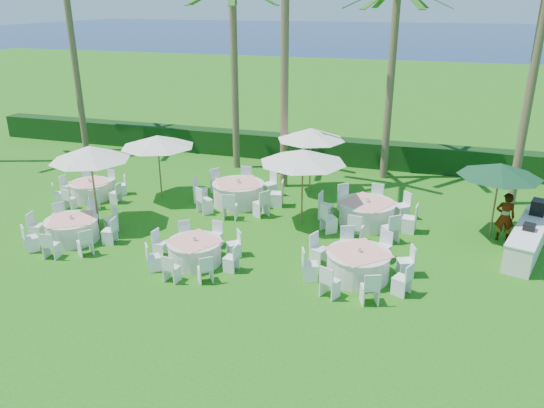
{
  "coord_description": "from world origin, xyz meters",
  "views": [
    {
      "loc": [
        6.59,
        -12.65,
        7.51
      ],
      "look_at": [
        1.8,
        2.58,
        1.3
      ],
      "focal_mm": 35.0,
      "sensor_mm": 36.0,
      "label": 1
    }
  ],
  "objects_px": {
    "buffet_table": "(529,237)",
    "staff_person": "(505,217)",
    "banquet_table_e": "(238,193)",
    "banquet_table_f": "(366,213)",
    "banquet_table_d": "(91,190)",
    "banquet_table_a": "(72,229)",
    "banquet_table_c": "(358,264)",
    "umbrella_d": "(311,134)",
    "umbrella_green": "(500,170)",
    "umbrella_a": "(90,153)",
    "umbrella_c": "(157,141)",
    "banquet_table_b": "(195,251)",
    "umbrella_b": "(303,156)"
  },
  "relations": [
    {
      "from": "banquet_table_a",
      "to": "umbrella_a",
      "type": "bearing_deg",
      "value": 88.9
    },
    {
      "from": "banquet_table_f",
      "to": "umbrella_green",
      "type": "bearing_deg",
      "value": 3.9
    },
    {
      "from": "banquet_table_d",
      "to": "umbrella_green",
      "type": "xyz_separation_m",
      "value": [
        15.03,
        0.91,
        1.98
      ]
    },
    {
      "from": "banquet_table_c",
      "to": "umbrella_green",
      "type": "bearing_deg",
      "value": 47.31
    },
    {
      "from": "umbrella_a",
      "to": "banquet_table_c",
      "type": "bearing_deg",
      "value": -6.39
    },
    {
      "from": "banquet_table_d",
      "to": "umbrella_green",
      "type": "relative_size",
      "value": 1.04
    },
    {
      "from": "banquet_table_a",
      "to": "umbrella_a",
      "type": "xyz_separation_m",
      "value": [
        0.03,
        1.36,
        2.23
      ]
    },
    {
      "from": "umbrella_b",
      "to": "buffet_table",
      "type": "height_order",
      "value": "umbrella_b"
    },
    {
      "from": "banquet_table_a",
      "to": "banquet_table_c",
      "type": "height_order",
      "value": "banquet_table_c"
    },
    {
      "from": "buffet_table",
      "to": "staff_person",
      "type": "bearing_deg",
      "value": 135.73
    },
    {
      "from": "banquet_table_b",
      "to": "umbrella_d",
      "type": "relative_size",
      "value": 1.05
    },
    {
      "from": "umbrella_a",
      "to": "banquet_table_a",
      "type": "bearing_deg",
      "value": -91.1
    },
    {
      "from": "banquet_table_e",
      "to": "banquet_table_f",
      "type": "relative_size",
      "value": 1.01
    },
    {
      "from": "umbrella_a",
      "to": "banquet_table_f",
      "type": "bearing_deg",
      "value": 17.27
    },
    {
      "from": "banquet_table_a",
      "to": "staff_person",
      "type": "distance_m",
      "value": 14.24
    },
    {
      "from": "banquet_table_d",
      "to": "staff_person",
      "type": "distance_m",
      "value": 15.4
    },
    {
      "from": "banquet_table_b",
      "to": "banquet_table_f",
      "type": "distance_m",
      "value": 6.35
    },
    {
      "from": "banquet_table_a",
      "to": "buffet_table",
      "type": "relative_size",
      "value": 0.76
    },
    {
      "from": "banquet_table_d",
      "to": "banquet_table_f",
      "type": "height_order",
      "value": "banquet_table_f"
    },
    {
      "from": "banquet_table_e",
      "to": "umbrella_a",
      "type": "bearing_deg",
      "value": -139.93
    },
    {
      "from": "banquet_table_c",
      "to": "umbrella_a",
      "type": "bearing_deg",
      "value": 173.61
    },
    {
      "from": "banquet_table_d",
      "to": "umbrella_d",
      "type": "bearing_deg",
      "value": 22.22
    },
    {
      "from": "staff_person",
      "to": "banquet_table_a",
      "type": "bearing_deg",
      "value": 18.57
    },
    {
      "from": "umbrella_a",
      "to": "umbrella_green",
      "type": "height_order",
      "value": "umbrella_a"
    },
    {
      "from": "umbrella_a",
      "to": "umbrella_green",
      "type": "relative_size",
      "value": 1.08
    },
    {
      "from": "banquet_table_e",
      "to": "banquet_table_f",
      "type": "bearing_deg",
      "value": -6.45
    },
    {
      "from": "banquet_table_a",
      "to": "staff_person",
      "type": "height_order",
      "value": "staff_person"
    },
    {
      "from": "banquet_table_c",
      "to": "banquet_table_e",
      "type": "relative_size",
      "value": 0.89
    },
    {
      "from": "umbrella_c",
      "to": "umbrella_green",
      "type": "distance_m",
      "value": 12.4
    },
    {
      "from": "banquet_table_e",
      "to": "umbrella_b",
      "type": "bearing_deg",
      "value": -20.35
    },
    {
      "from": "buffet_table",
      "to": "umbrella_d",
      "type": "bearing_deg",
      "value": 157.3
    },
    {
      "from": "banquet_table_a",
      "to": "banquet_table_e",
      "type": "relative_size",
      "value": 0.86
    },
    {
      "from": "banquet_table_c",
      "to": "banquet_table_e",
      "type": "height_order",
      "value": "banquet_table_e"
    },
    {
      "from": "banquet_table_c",
      "to": "banquet_table_d",
      "type": "bearing_deg",
      "value": 163.87
    },
    {
      "from": "banquet_table_d",
      "to": "umbrella_b",
      "type": "xyz_separation_m",
      "value": [
        8.67,
        0.16,
        2.1
      ]
    },
    {
      "from": "banquet_table_e",
      "to": "banquet_table_d",
      "type": "bearing_deg",
      "value": -168.41
    },
    {
      "from": "banquet_table_f",
      "to": "umbrella_green",
      "type": "height_order",
      "value": "umbrella_green"
    },
    {
      "from": "umbrella_c",
      "to": "banquet_table_c",
      "type": "bearing_deg",
      "value": -26.15
    },
    {
      "from": "banquet_table_e",
      "to": "umbrella_a",
      "type": "distance_m",
      "value": 5.7
    },
    {
      "from": "banquet_table_d",
      "to": "buffet_table",
      "type": "xyz_separation_m",
      "value": [
        16.07,
        0.04,
        0.12
      ]
    },
    {
      "from": "banquet_table_e",
      "to": "buffet_table",
      "type": "height_order",
      "value": "buffet_table"
    },
    {
      "from": "banquet_table_a",
      "to": "umbrella_green",
      "type": "bearing_deg",
      "value": 18.64
    },
    {
      "from": "banquet_table_f",
      "to": "banquet_table_a",
      "type": "bearing_deg",
      "value": -155.31
    },
    {
      "from": "buffet_table",
      "to": "staff_person",
      "type": "height_order",
      "value": "staff_person"
    },
    {
      "from": "banquet_table_c",
      "to": "banquet_table_e",
      "type": "distance_m",
      "value": 6.95
    },
    {
      "from": "banquet_table_c",
      "to": "buffet_table",
      "type": "distance_m",
      "value": 5.88
    },
    {
      "from": "banquet_table_f",
      "to": "staff_person",
      "type": "height_order",
      "value": "staff_person"
    },
    {
      "from": "umbrella_c",
      "to": "banquet_table_b",
      "type": "bearing_deg",
      "value": -52.04
    },
    {
      "from": "banquet_table_c",
      "to": "umbrella_b",
      "type": "xyz_separation_m",
      "value": [
        -2.54,
        3.4,
        2.04
      ]
    },
    {
      "from": "banquet_table_a",
      "to": "umbrella_c",
      "type": "height_order",
      "value": "umbrella_c"
    }
  ]
}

